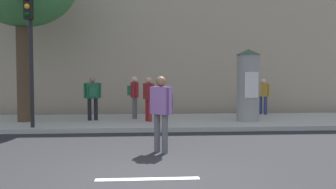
{
  "coord_description": "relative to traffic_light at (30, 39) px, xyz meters",
  "views": [
    {
      "loc": [
        -0.08,
        -6.02,
        1.78
      ],
      "look_at": [
        0.49,
        2.0,
        1.35
      ],
      "focal_mm": 37.94,
      "sensor_mm": 36.0,
      "label": 1
    }
  ],
  "objects": [
    {
      "name": "pedestrian_in_light_jacket",
      "position": [
        3.67,
        1.34,
        -1.86
      ],
      "size": [
        0.39,
        0.52,
        1.57
      ],
      "color": "maroon",
      "rests_on": "sidewalk_curb"
    },
    {
      "name": "pedestrian_in_red_top",
      "position": [
        3.14,
        2.19,
        -1.83
      ],
      "size": [
        0.43,
        0.56,
        1.6
      ],
      "color": "#4C4C51",
      "rests_on": "sidewalk_curb"
    },
    {
      "name": "building_backdrop",
      "position": [
        3.55,
        6.76,
        1.84
      ],
      "size": [
        36.0,
        5.0,
        9.51
      ],
      "primitive_type": "cube",
      "color": "tan",
      "rests_on": "ground_plane"
    },
    {
      "name": "poster_column",
      "position": [
        7.24,
        1.22,
        -1.46
      ],
      "size": [
        0.88,
        0.88,
        2.58
      ],
      "color": "gray",
      "rests_on": "sidewalk_curb"
    },
    {
      "name": "traffic_light",
      "position": [
        0.0,
        0.0,
        0.0
      ],
      "size": [
        0.24,
        0.45,
        4.1
      ],
      "color": "black",
      "rests_on": "sidewalk_curb"
    },
    {
      "name": "ground_plane",
      "position": [
        3.55,
        -5.24,
        -2.92
      ],
      "size": [
        80.0,
        80.0,
        0.0
      ],
      "primitive_type": "plane",
      "color": "#232326"
    },
    {
      "name": "sidewalk_curb",
      "position": [
        3.55,
        1.76,
        -2.84
      ],
      "size": [
        36.0,
        4.0,
        0.15
      ],
      "primitive_type": "cube",
      "color": "#B2ADA3",
      "rests_on": "ground_plane"
    },
    {
      "name": "pedestrian_tallest",
      "position": [
        3.9,
        -3.13,
        -1.85
      ],
      "size": [
        0.54,
        0.54,
        1.77
      ],
      "color": "#4C4C51",
      "rests_on": "ground_plane"
    },
    {
      "name": "pedestrian_in_dark_shirt",
      "position": [
        8.5,
        3.26,
        -1.89
      ],
      "size": [
        0.49,
        0.5,
        1.5
      ],
      "color": "navy",
      "rests_on": "sidewalk_curb"
    },
    {
      "name": "lane_markings",
      "position": [
        3.55,
        -5.24,
        -2.91
      ],
      "size": [
        25.8,
        0.16,
        0.01
      ],
      "color": "silver",
      "rests_on": "ground_plane"
    },
    {
      "name": "pedestrian_near_pole",
      "position": [
        1.65,
        1.75,
        -1.82
      ],
      "size": [
        0.62,
        0.46,
        1.59
      ],
      "color": "black",
      "rests_on": "sidewalk_curb"
    }
  ]
}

